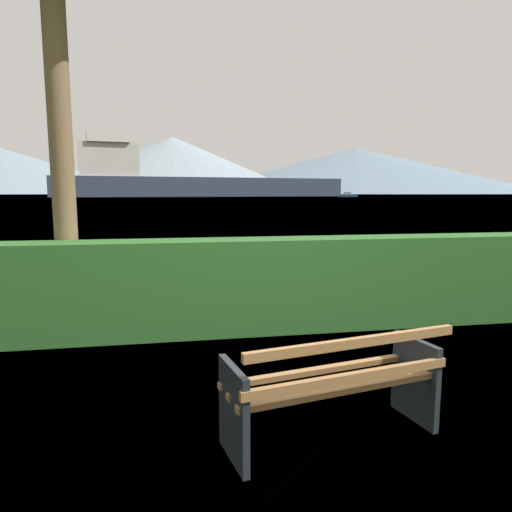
% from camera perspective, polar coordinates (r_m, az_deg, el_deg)
% --- Properties ---
extents(ground_plane, '(1400.00, 1400.00, 0.00)m').
position_cam_1_polar(ground_plane, '(3.77, 9.13, -21.26)').
color(ground_plane, '#567A38').
extents(water_surface, '(620.00, 620.00, 0.00)m').
position_cam_1_polar(water_surface, '(309.44, -10.12, 7.51)').
color(water_surface, '#6B8EA3').
rests_on(water_surface, ground_plane).
extents(park_bench, '(1.71, 0.88, 0.87)m').
position_cam_1_polar(park_bench, '(3.54, 9.78, -15.67)').
color(park_bench, olive).
rests_on(park_bench, ground_plane).
extents(hedge_row, '(9.12, 0.61, 1.23)m').
position_cam_1_polar(hedge_row, '(6.08, 0.65, -3.62)').
color(hedge_row, '#285B23').
rests_on(hedge_row, ground_plane).
extents(cargo_ship_large, '(117.49, 39.83, 23.25)m').
position_cam_1_polar(cargo_ship_large, '(186.91, -9.10, 9.31)').
color(cargo_ship_large, '#2D384C').
rests_on(cargo_ship_large, water_surface).
extents(sailboat_mid, '(7.67, 5.34, 1.79)m').
position_cam_1_polar(sailboat_mid, '(174.96, 11.30, 7.42)').
color(sailboat_mid, '#335693').
rests_on(sailboat_mid, water_surface).
extents(distant_hills, '(795.93, 433.04, 62.99)m').
position_cam_1_polar(distant_hills, '(552.23, -3.46, 10.69)').
color(distant_hills, slate).
rests_on(distant_hills, ground_plane).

